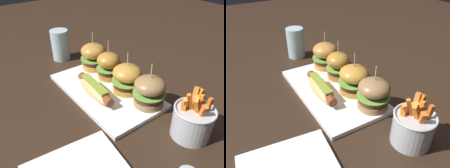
% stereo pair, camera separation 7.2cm
% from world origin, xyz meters
% --- Properties ---
extents(ground_plane, '(3.00, 3.00, 0.00)m').
position_xyz_m(ground_plane, '(0.00, 0.00, 0.00)').
color(ground_plane, black).
extents(platter_main, '(0.40, 0.23, 0.01)m').
position_xyz_m(platter_main, '(0.00, 0.00, 0.01)').
color(platter_main, white).
rests_on(platter_main, ground).
extents(hot_dog, '(0.19, 0.07, 0.05)m').
position_xyz_m(hot_dog, '(0.01, -0.05, 0.04)').
color(hot_dog, tan).
rests_on(hot_dog, platter_main).
extents(slider_far_left, '(0.10, 0.10, 0.15)m').
position_xyz_m(slider_far_left, '(-0.15, 0.06, 0.07)').
color(slider_far_left, '#B77B36').
rests_on(slider_far_left, platter_main).
extents(slider_center_left, '(0.09, 0.09, 0.14)m').
position_xyz_m(slider_center_left, '(-0.05, 0.06, 0.06)').
color(slider_center_left, '#B17A2B').
rests_on(slider_center_left, platter_main).
extents(slider_center_right, '(0.10, 0.10, 0.14)m').
position_xyz_m(slider_center_right, '(0.05, 0.05, 0.06)').
color(slider_center_right, '#C08834').
rests_on(slider_center_right, platter_main).
extents(slider_far_right, '(0.10, 0.10, 0.14)m').
position_xyz_m(slider_far_right, '(0.15, 0.06, 0.06)').
color(slider_far_right, olive).
rests_on(slider_far_right, platter_main).
extents(fries_bucket, '(0.11, 0.11, 0.14)m').
position_xyz_m(fries_bucket, '(0.30, 0.07, 0.05)').
color(fries_bucket, '#B7BABF').
rests_on(fries_bucket, ground).
extents(water_glass, '(0.08, 0.08, 0.13)m').
position_xyz_m(water_glass, '(-0.33, -0.00, 0.07)').
color(water_glass, silver).
rests_on(water_glass, ground).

